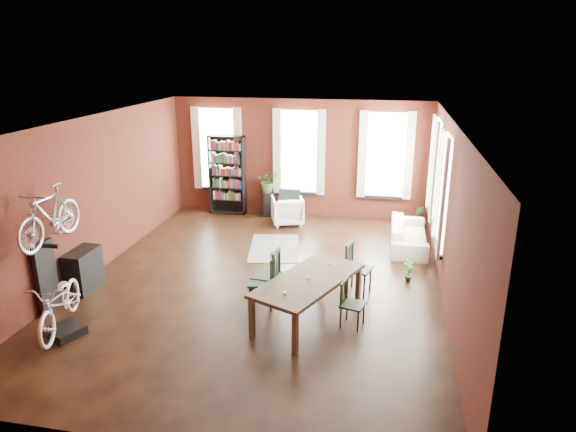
% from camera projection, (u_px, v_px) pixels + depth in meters
% --- Properties ---
extents(room, '(9.00, 9.04, 3.22)m').
position_uv_depth(room, '(278.00, 172.00, 10.11)').
color(room, black).
rests_on(room, ground).
extents(dining_table, '(1.81, 2.43, 0.75)m').
position_uv_depth(dining_table, '(309.00, 299.00, 8.81)').
color(dining_table, brown).
rests_on(dining_table, ground).
extents(dining_chair_a, '(0.53, 0.53, 0.98)m').
position_uv_depth(dining_chair_a, '(261.00, 282.00, 9.18)').
color(dining_chair_a, '#193936').
rests_on(dining_chair_a, ground).
extents(dining_chair_b, '(0.51, 0.51, 1.01)m').
position_uv_depth(dining_chair_b, '(266.00, 275.00, 9.40)').
color(dining_chair_b, black).
rests_on(dining_chair_b, ground).
extents(dining_chair_c, '(0.46, 0.46, 0.81)m').
position_uv_depth(dining_chair_c, '(353.00, 304.00, 8.55)').
color(dining_chair_c, '#1F2F1B').
rests_on(dining_chair_c, ground).
extents(dining_chair_d, '(0.56, 0.56, 0.98)m').
position_uv_depth(dining_chair_d, '(359.00, 269.00, 9.72)').
color(dining_chair_d, '#183234').
rests_on(dining_chair_d, ground).
extents(bookshelf, '(1.00, 0.32, 2.20)m').
position_uv_depth(bookshelf, '(227.00, 175.00, 14.28)').
color(bookshelf, black).
rests_on(bookshelf, ground).
extents(white_armchair, '(0.99, 0.96, 0.82)m').
position_uv_depth(white_armchair, '(287.00, 209.00, 13.58)').
color(white_armchair, white).
rests_on(white_armchair, ground).
extents(cream_sofa, '(0.61, 2.08, 0.81)m').
position_uv_depth(cream_sofa, '(409.00, 230.00, 12.00)').
color(cream_sofa, beige).
rests_on(cream_sofa, ground).
extents(striped_rug, '(1.40, 1.94, 0.01)m').
position_uv_depth(striped_rug, '(274.00, 248.00, 12.02)').
color(striped_rug, black).
rests_on(striped_rug, ground).
extents(bike_trainer, '(0.66, 0.66, 0.15)m').
position_uv_depth(bike_trainer, '(65.00, 331.00, 8.37)').
color(bike_trainer, black).
rests_on(bike_trainer, ground).
extents(bike_wall_rack, '(0.16, 0.60, 1.30)m').
position_uv_depth(bike_wall_rack, '(46.00, 277.00, 8.99)').
color(bike_wall_rack, black).
rests_on(bike_wall_rack, ground).
extents(console_table, '(0.40, 0.80, 0.80)m').
position_uv_depth(console_table, '(83.00, 270.00, 9.89)').
color(console_table, black).
rests_on(console_table, ground).
extents(plant_stand, '(0.42, 0.42, 0.67)m').
position_uv_depth(plant_stand, '(269.00, 204.00, 14.30)').
color(plant_stand, black).
rests_on(plant_stand, ground).
extents(plant_by_sofa, '(0.41, 0.64, 0.27)m').
position_uv_depth(plant_by_sofa, '(418.00, 223.00, 13.37)').
color(plant_by_sofa, '#345A24').
rests_on(plant_by_sofa, ground).
extents(plant_small, '(0.51, 0.51, 0.17)m').
position_uv_depth(plant_small, '(408.00, 278.00, 10.27)').
color(plant_small, '#255522').
rests_on(plant_small, ground).
extents(bicycle_floor, '(0.81, 1.03, 1.72)m').
position_uv_depth(bicycle_floor, '(56.00, 279.00, 8.08)').
color(bicycle_floor, silver).
rests_on(bicycle_floor, bike_trainer).
extents(bicycle_hung, '(0.47, 1.00, 1.66)m').
position_uv_depth(bicycle_hung, '(47.00, 197.00, 8.48)').
color(bicycle_hung, '#A5A8AD').
rests_on(bicycle_hung, bike_wall_rack).
extents(plant_on_stand, '(0.77, 0.80, 0.49)m').
position_uv_depth(plant_on_stand, '(268.00, 183.00, 14.15)').
color(plant_on_stand, '#345D25').
rests_on(plant_on_stand, plant_stand).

